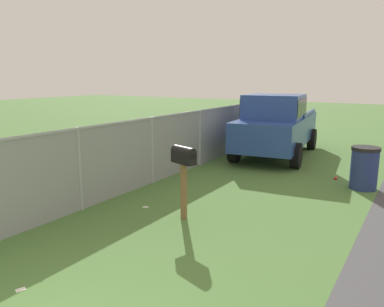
{
  "coord_description": "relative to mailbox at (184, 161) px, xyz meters",
  "views": [
    {
      "loc": [
        -1.27,
        -2.67,
        2.64
      ],
      "look_at": [
        4.82,
        1.13,
        1.18
      ],
      "focal_mm": 35.27,
      "sensor_mm": 36.0,
      "label": 1
    }
  ],
  "objects": [
    {
      "name": "mailbox",
      "position": [
        0.0,
        0.0,
        0.0
      ],
      "size": [
        0.35,
        0.56,
        1.4
      ],
      "rotation": [
        0.0,
        0.0,
        -0.32
      ],
      "color": "brown",
      "rests_on": "ground"
    },
    {
      "name": "pickup_truck",
      "position": [
        6.48,
        0.54,
        -0.02
      ],
      "size": [
        5.21,
        2.63,
        2.09
      ],
      "rotation": [
        0.0,
        0.0,
        3.26
      ],
      "color": "#284793",
      "rests_on": "ground"
    },
    {
      "name": "trash_bin",
      "position": [
        3.92,
        -2.58,
        -0.61
      ],
      "size": [
        0.65,
        0.65,
        1.02
      ],
      "color": "navy",
      "rests_on": "ground"
    },
    {
      "name": "fence_section",
      "position": [
        2.81,
        2.02,
        -0.21
      ],
      "size": [
        16.34,
        0.07,
        1.68
      ],
      "color": "#9EA3A8",
      "rests_on": "ground"
    },
    {
      "name": "litter_wrapper_far_scatter",
      "position": [
        -3.14,
        0.41,
        -1.12
      ],
      "size": [
        0.14,
        0.12,
        0.01
      ],
      "primitive_type": "cube",
      "rotation": [
        0.0,
        0.0,
        5.91
      ],
      "color": "silver",
      "rests_on": "ground"
    },
    {
      "name": "litter_wrapper_by_mailbox",
      "position": [
        0.12,
        1.02,
        -1.12
      ],
      "size": [
        0.11,
        0.14,
        0.01
      ],
      "primitive_type": "cube",
      "rotation": [
        0.0,
        0.0,
        1.86
      ],
      "color": "silver",
      "rests_on": "ground"
    },
    {
      "name": "litter_can_midfield_b",
      "position": [
        4.45,
        -1.86,
        -1.09
      ],
      "size": [
        0.12,
        0.07,
        0.07
      ],
      "primitive_type": "cylinder",
      "rotation": [
        0.0,
        1.57,
        3.15
      ],
      "color": "red",
      "rests_on": "ground"
    }
  ]
}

